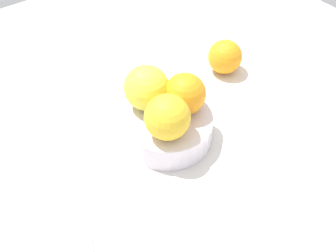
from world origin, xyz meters
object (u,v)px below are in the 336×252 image
orange_in_bowl_0 (167,117)px  orange_in_bowl_2 (185,94)px  fruit_bowl (168,128)px  orange_loose_0 (225,57)px  orange_in_bowl_1 (147,88)px

orange_in_bowl_0 → orange_in_bowl_2: bearing=115.3°
fruit_bowl → orange_in_bowl_2: size_ratio=2.15×
orange_in_bowl_0 → orange_in_bowl_2: orange_in_bowl_0 is taller
fruit_bowl → orange_in_bowl_2: 6.30cm
orange_in_bowl_2 → orange_loose_0: bearing=115.8°
orange_in_bowl_1 → orange_loose_0: (-3.12, 19.49, -4.62)cm
orange_in_bowl_0 → orange_in_bowl_1: (-6.84, 1.22, 0.14)cm
fruit_bowl → orange_in_bowl_1: size_ratio=1.98×
fruit_bowl → orange_in_bowl_1: orange_in_bowl_1 is taller
fruit_bowl → orange_in_bowl_0: orange_in_bowl_0 is taller
orange_in_bowl_1 → orange_in_bowl_2: 5.91cm
orange_in_bowl_0 → orange_in_bowl_2: 5.70cm
fruit_bowl → orange_loose_0: 20.17cm
orange_in_bowl_2 → fruit_bowl: bearing=-91.4°
orange_in_bowl_0 → orange_in_bowl_1: size_ratio=0.96×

